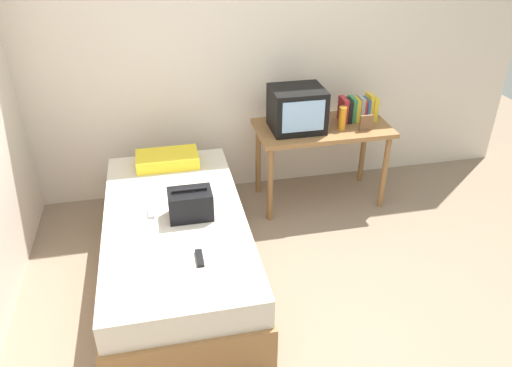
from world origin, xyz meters
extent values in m
plane|color=#84705B|center=(0.00, 0.00, 0.00)|extent=(8.00, 8.00, 0.00)
cube|color=beige|center=(0.00, 2.00, 1.30)|extent=(5.20, 0.10, 2.60)
cube|color=olive|center=(-0.80, 0.71, 0.17)|extent=(1.00, 2.00, 0.34)
cube|color=beige|center=(-0.80, 0.71, 0.44)|extent=(0.97, 1.94, 0.20)
cube|color=olive|center=(0.55, 1.53, 0.72)|extent=(1.16, 0.60, 0.04)
cylinder|color=olive|center=(0.03, 1.29, 0.35)|extent=(0.05, 0.05, 0.70)
cylinder|color=olive|center=(1.07, 1.29, 0.35)|extent=(0.05, 0.05, 0.70)
cylinder|color=olive|center=(0.03, 1.77, 0.35)|extent=(0.05, 0.05, 0.70)
cylinder|color=olive|center=(1.07, 1.77, 0.35)|extent=(0.05, 0.05, 0.70)
cube|color=black|center=(0.31, 1.53, 0.92)|extent=(0.44, 0.38, 0.36)
cube|color=#8CB2E0|center=(0.31, 1.33, 0.93)|extent=(0.35, 0.01, 0.26)
cylinder|color=orange|center=(0.69, 1.44, 0.84)|extent=(0.07, 0.07, 0.20)
cube|color=#B72D33|center=(0.75, 1.60, 0.85)|extent=(0.04, 0.16, 0.22)
cube|color=black|center=(0.79, 1.60, 0.84)|extent=(0.04, 0.17, 0.20)
cube|color=#337F47|center=(0.83, 1.60, 0.85)|extent=(0.04, 0.14, 0.21)
cube|color=gold|center=(0.87, 1.60, 0.84)|extent=(0.04, 0.13, 0.20)
cube|color=gray|center=(0.91, 1.60, 0.85)|extent=(0.03, 0.15, 0.21)
cube|color=#B72D33|center=(0.94, 1.60, 0.84)|extent=(0.02, 0.13, 0.19)
cube|color=#2D5699|center=(0.96, 1.60, 0.84)|extent=(0.02, 0.16, 0.19)
cube|color=gold|center=(0.99, 1.60, 0.85)|extent=(0.03, 0.14, 0.23)
cube|color=gold|center=(1.03, 1.60, 0.84)|extent=(0.04, 0.16, 0.21)
cube|color=brown|center=(0.88, 1.38, 0.81)|extent=(0.11, 0.02, 0.13)
cube|color=yellow|center=(-0.80, 1.47, 0.59)|extent=(0.50, 0.29, 0.10)
cube|color=black|center=(-0.68, 0.68, 0.64)|extent=(0.30, 0.20, 0.20)
cylinder|color=black|center=(-0.68, 0.68, 0.76)|extent=(0.24, 0.02, 0.02)
cube|color=white|center=(-0.91, 0.35, 0.54)|extent=(0.21, 0.29, 0.01)
cube|color=black|center=(-0.68, 0.19, 0.55)|extent=(0.04, 0.16, 0.02)
cube|color=#B7B7BC|center=(-0.96, 0.77, 0.55)|extent=(0.04, 0.14, 0.02)
camera|label=1|loc=(-0.84, -2.21, 2.48)|focal=34.72mm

